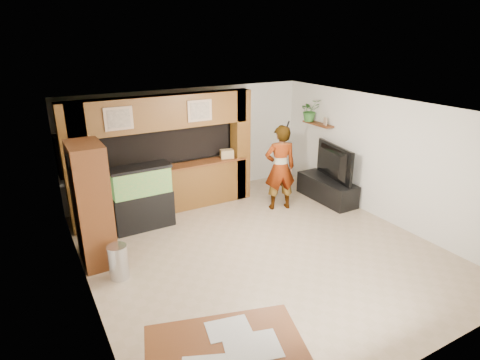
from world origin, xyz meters
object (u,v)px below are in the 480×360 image
pantry_cabinet (92,205)px  television (329,162)px  aquarium (142,198)px  person (280,168)px

pantry_cabinet → television: bearing=1.6°
aquarium → television: 4.33m
television → person: (-1.28, 0.17, 0.03)m
aquarium → television: bearing=-10.5°
aquarium → television: television is taller
pantry_cabinet → aquarium: pantry_cabinet is taller
aquarium → person: size_ratio=0.69×
pantry_cabinet → person: pantry_cabinet is taller
pantry_cabinet → person: bearing=4.4°
person → pantry_cabinet: bearing=20.8°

